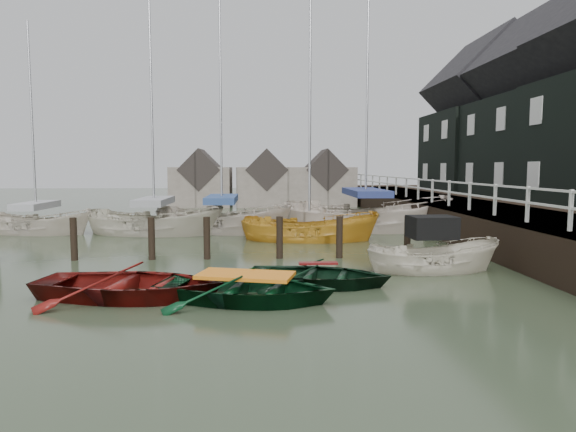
{
  "coord_description": "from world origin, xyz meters",
  "views": [
    {
      "loc": [
        0.61,
        -13.85,
        3.04
      ],
      "look_at": [
        1.49,
        3.17,
        1.4
      ],
      "focal_mm": 32.0,
      "sensor_mm": 36.0,
      "label": 1
    }
  ],
  "objects": [
    {
      "name": "pier",
      "position": [
        9.48,
        10.0,
        0.71
      ],
      "size": [
        3.04,
        32.0,
        2.7
      ],
      "color": "black",
      "rests_on": "ground"
    },
    {
      "name": "sailboat_a",
      "position": [
        -4.23,
        9.44,
        0.06
      ],
      "size": [
        6.78,
        3.59,
        11.56
      ],
      "rotation": [
        0.0,
        0.0,
        1.38
      ],
      "color": "#BEB6A2",
      "rests_on": "ground"
    },
    {
      "name": "land_strip",
      "position": [
        15.0,
        10.0,
        0.0
      ],
      "size": [
        14.0,
        38.0,
        1.5
      ],
      "primitive_type": "cube",
      "color": "black",
      "rests_on": "ground"
    },
    {
      "name": "rowboat_dkgreen",
      "position": [
        2.05,
        -0.92,
        0.0
      ],
      "size": [
        4.31,
        3.57,
        0.77
      ],
      "primitive_type": "imported",
      "rotation": [
        0.0,
        0.0,
        1.3
      ],
      "color": "black",
      "rests_on": "ground"
    },
    {
      "name": "rowboat_green",
      "position": [
        0.24,
        -2.41,
        0.0
      ],
      "size": [
        4.72,
        3.88,
        0.85
      ],
      "primitive_type": "imported",
      "rotation": [
        0.0,
        0.0,
        1.31
      ],
      "color": "black",
      "rests_on": "ground"
    },
    {
      "name": "sailboat_b",
      "position": [
        -1.23,
        9.97,
        0.06
      ],
      "size": [
        7.16,
        4.41,
        11.97
      ],
      "rotation": [
        0.0,
        0.0,
        1.27
      ],
      "color": "#BBAFA0",
      "rests_on": "ground"
    },
    {
      "name": "far_sheds",
      "position": [
        0.83,
        26.0,
        1.86
      ],
      "size": [
        14.0,
        4.08,
        4.39
      ],
      "color": "#665B51",
      "rests_on": "ground"
    },
    {
      "name": "rowboat_red",
      "position": [
        -2.43,
        -1.98,
        0.0
      ],
      "size": [
        4.87,
        3.83,
        0.92
      ],
      "primitive_type": "imported",
      "rotation": [
        0.0,
        0.0,
        1.41
      ],
      "color": "#5D100D",
      "rests_on": "ground"
    },
    {
      "name": "mooring_pilings",
      "position": [
        -1.11,
        3.0,
        0.5
      ],
      "size": [
        13.72,
        0.22,
        1.8
      ],
      "color": "black",
      "rests_on": "ground"
    },
    {
      "name": "sailboat_d",
      "position": [
        5.56,
        10.27,
        0.06
      ],
      "size": [
        8.47,
        4.56,
        13.64
      ],
      "rotation": [
        0.0,
        0.0,
        1.37
      ],
      "color": "beige",
      "rests_on": "ground"
    },
    {
      "name": "sailboat_c",
      "position": [
        2.58,
        7.17,
        0.02
      ],
      "size": [
        5.94,
        2.82,
        10.82
      ],
      "rotation": [
        0.0,
        0.0,
        1.45
      ],
      "color": "#BE8523",
      "rests_on": "ground"
    },
    {
      "name": "motorboat",
      "position": [
        5.59,
        0.63,
        0.11
      ],
      "size": [
        4.04,
        1.72,
        2.37
      ],
      "rotation": [
        0.0,
        0.0,
        1.63
      ],
      "color": "beige",
      "rests_on": "ground"
    },
    {
      "name": "ground",
      "position": [
        0.0,
        0.0,
        0.0
      ],
      "size": [
        120.0,
        120.0,
        0.0
      ],
      "primitive_type": "plane",
      "color": "#303C26",
      "rests_on": "ground"
    },
    {
      "name": "sailboat_e",
      "position": [
        -9.65,
        9.95,
        0.07
      ],
      "size": [
        5.83,
        3.29,
        10.52
      ],
      "rotation": [
        0.0,
        0.0,
        1.34
      ],
      "color": "beige",
      "rests_on": "ground"
    }
  ]
}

